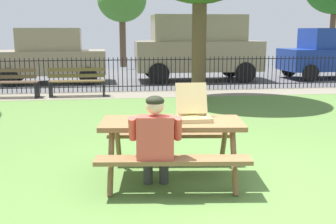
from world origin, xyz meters
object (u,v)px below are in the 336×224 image
object	(u,v)px
park_bench_center	(77,82)
parked_car_left	(51,55)
pizza_box_open	(193,113)
parked_car_center	(198,46)
park_bench_left	(9,83)
picnic_table_foreground	(172,134)
far_tree_midleft	(122,1)
pizza_slice_on_table	(162,120)
adult_at_table	(155,140)
parked_car_right	(331,53)

from	to	relation	value
park_bench_center	parked_car_left	bearing A→B (deg)	109.43
pizza_box_open	parked_car_center	xyz separation A→B (m)	(2.21, 10.31, 0.45)
pizza_box_open	park_bench_left	distance (m)	8.03
picnic_table_foreground	far_tree_midleft	bearing A→B (deg)	90.48
park_bench_center	parked_car_left	size ratio (longest dim) A/B	0.40
park_bench_left	park_bench_center	bearing A→B (deg)	-0.00
pizza_box_open	parked_car_center	bearing A→B (deg)	77.89
pizza_slice_on_table	park_bench_left	size ratio (longest dim) A/B	0.19
picnic_table_foreground	parked_car_left	xyz separation A→B (m)	(-2.93, 10.38, 0.41)
picnic_table_foreground	adult_at_table	xyz separation A→B (m)	(-0.26, -0.47, 0.06)
adult_at_table	parked_car_center	distance (m)	11.22
parked_car_left	pizza_box_open	bearing A→B (deg)	-72.66
park_bench_center	parked_car_right	xyz separation A→B (m)	(9.69, 3.33, 0.59)
parked_car_center	far_tree_midleft	size ratio (longest dim) A/B	1.03
adult_at_table	far_tree_midleft	world-z (taller)	far_tree_midleft
picnic_table_foreground	pizza_box_open	size ratio (longest dim) A/B	3.88
adult_at_table	far_tree_midleft	size ratio (longest dim) A/B	0.26
pizza_slice_on_table	parked_car_left	size ratio (longest dim) A/B	0.08
pizza_slice_on_table	park_bench_left	world-z (taller)	park_bench_left
adult_at_table	far_tree_midleft	distance (m)	17.43
adult_at_table	parked_car_left	bearing A→B (deg)	103.81
far_tree_midleft	parked_car_right	bearing A→B (deg)	-38.22
pizza_box_open	adult_at_table	xyz separation A→B (m)	(-0.55, -0.54, -0.20)
pizza_slice_on_table	adult_at_table	bearing A→B (deg)	-104.91
pizza_slice_on_table	parked_car_center	xyz separation A→B (m)	(2.63, 10.34, 0.53)
parked_car_right	park_bench_center	bearing A→B (deg)	-161.04
adult_at_table	parked_car_center	xyz separation A→B (m)	(2.77, 10.85, 0.65)
parked_car_left	far_tree_midleft	bearing A→B (deg)	66.32
picnic_table_foreground	parked_car_left	world-z (taller)	parked_car_left
pizza_slice_on_table	parked_car_left	xyz separation A→B (m)	(-2.80, 10.34, 0.23)
parked_car_center	adult_at_table	bearing A→B (deg)	-104.29
adult_at_table	parked_car_right	world-z (taller)	parked_car_right
adult_at_table	park_bench_center	distance (m)	7.68
pizza_slice_on_table	far_tree_midleft	distance (m)	16.90
pizza_slice_on_table	parked_car_center	size ratio (longest dim) A/B	0.06
parked_car_right	far_tree_midleft	world-z (taller)	far_tree_midleft
far_tree_midleft	park_bench_center	bearing A→B (deg)	-99.46
pizza_slice_on_table	park_bench_center	xyz separation A→B (m)	(-1.63, 7.01, -0.36)
park_bench_left	adult_at_table	bearing A→B (deg)	-65.78
parked_car_center	parked_car_right	world-z (taller)	parked_car_center
pizza_slice_on_table	far_tree_midleft	world-z (taller)	far_tree_midleft
pizza_slice_on_table	park_bench_left	distance (m)	7.86
picnic_table_foreground	parked_car_right	xyz separation A→B (m)	(7.93, 10.38, 0.41)
pizza_slice_on_table	far_tree_midleft	size ratio (longest dim) A/B	0.07
adult_at_table	parked_car_center	bearing A→B (deg)	75.71
parked_car_right	parked_car_left	bearing A→B (deg)	-180.00
parked_car_right	far_tree_midleft	size ratio (longest dim) A/B	0.87
park_bench_left	park_bench_center	size ratio (longest dim) A/B	1.01
park_bench_left	parked_car_left	size ratio (longest dim) A/B	0.41
park_bench_center	parked_car_center	bearing A→B (deg)	38.00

